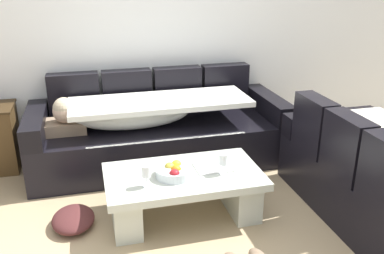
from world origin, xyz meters
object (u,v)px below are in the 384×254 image
wine_glass_near_left (146,172)px  crumpled_garment (73,219)px  couch_along_wall (155,131)px  coffee_table (184,189)px  open_magazine (213,167)px  fruit_bowl (174,171)px  wine_glass_near_right (223,160)px  couch_near_window (383,180)px

wine_glass_near_left → crumpled_garment: (-0.55, 0.21, -0.44)m
couch_along_wall → coffee_table: 1.05m
wine_glass_near_left → open_magazine: bearing=16.4°
coffee_table → fruit_bowl: 0.20m
wine_glass_near_right → fruit_bowl: bearing=171.6°
wine_glass_near_left → open_magazine: (0.55, 0.16, -0.11)m
couch_along_wall → couch_near_window: same height
coffee_table → open_magazine: open_magazine is taller
wine_glass_near_right → wine_glass_near_left: bearing=-175.3°
wine_glass_near_left → crumpled_garment: 0.73m
couch_near_window → coffee_table: bearing=74.7°
couch_near_window → open_magazine: bearing=70.9°
wine_glass_near_right → coffee_table: bearing=162.7°
wine_glass_near_right → crumpled_garment: (-1.14, 0.16, -0.44)m
couch_near_window → crumpled_garment: size_ratio=4.35×
couch_along_wall → open_magazine: (0.28, -1.02, 0.06)m
fruit_bowl → wine_glass_near_left: size_ratio=1.69×
open_magazine → crumpled_garment: size_ratio=0.70×
couch_near_window → crumpled_garment: 2.39m
couch_along_wall → couch_near_window: bearing=-43.7°
couch_along_wall → fruit_bowl: (-0.04, -1.08, 0.09)m
coffee_table → wine_glass_near_right: 0.40m
wine_glass_near_right → couch_near_window: bearing=-14.8°
coffee_table → couch_along_wall: bearing=92.1°
couch_near_window → wine_glass_near_left: couch_near_window is taller
wine_glass_near_right → crumpled_garment: size_ratio=0.42×
couch_near_window → fruit_bowl: 1.61m
couch_along_wall → open_magazine: size_ratio=8.87×
wine_glass_near_left → couch_along_wall: bearing=77.4°
coffee_table → wine_glass_near_right: bearing=-17.3°
wine_glass_near_left → wine_glass_near_right: bearing=4.7°
crumpled_garment → fruit_bowl: bearing=-7.8°
fruit_bowl → open_magazine: size_ratio=1.00×
couch_near_window → wine_glass_near_right: bearing=75.2°
couch_near_window → open_magazine: (-1.23, 0.43, 0.05)m
fruit_bowl → crumpled_garment: 0.86m
fruit_bowl → crumpled_garment: size_ratio=0.70×
open_magazine → crumpled_garment: 1.15m
wine_glass_near_right → open_magazine: bearing=110.8°
coffee_table → wine_glass_near_left: bearing=-155.5°
coffee_table → couch_near_window: bearing=-15.3°
couch_along_wall → coffee_table: bearing=-87.9°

